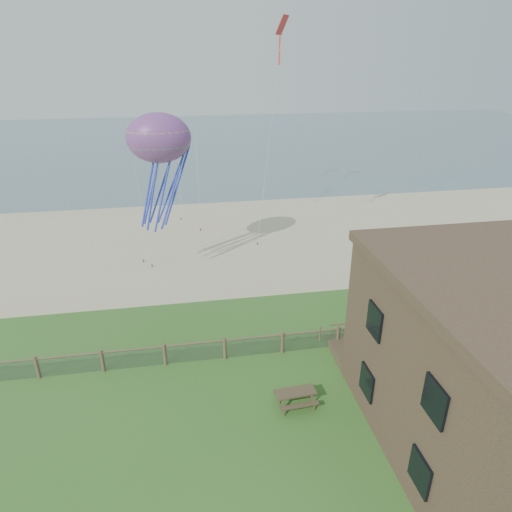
% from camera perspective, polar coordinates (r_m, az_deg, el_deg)
% --- Properties ---
extents(ground, '(160.00, 160.00, 0.00)m').
position_cam_1_polar(ground, '(19.60, -1.81, -23.15)').
color(ground, '#336322').
rests_on(ground, ground).
extents(sand_beach, '(72.00, 20.00, 0.02)m').
position_cam_1_polar(sand_beach, '(38.01, -6.49, 1.93)').
color(sand_beach, '#C1B28B').
rests_on(sand_beach, ground).
extents(ocean, '(160.00, 68.00, 0.02)m').
position_cam_1_polar(ocean, '(80.44, -8.65, 13.84)').
color(ocean, slate).
rests_on(ocean, ground).
extents(chainlink_fence, '(36.20, 0.20, 1.25)m').
position_cam_1_polar(chainlink_fence, '(23.70, -3.92, -11.57)').
color(chainlink_fence, '#483628').
rests_on(chainlink_fence, ground).
extents(motel_deck, '(15.00, 2.00, 0.50)m').
position_cam_1_polar(motel_deck, '(27.30, 25.04, -9.53)').
color(motel_deck, brown).
rests_on(motel_deck, ground).
extents(picnic_table, '(1.82, 1.42, 0.74)m').
position_cam_1_polar(picnic_table, '(21.22, 4.97, -17.28)').
color(picnic_table, brown).
rests_on(picnic_table, ground).
extents(octopus_kite, '(3.88, 2.85, 7.69)m').
position_cam_1_polar(octopus_kite, '(29.49, -11.73, 10.45)').
color(octopus_kite, red).
extents(kite_red, '(1.98, 1.86, 2.38)m').
position_cam_1_polar(kite_red, '(30.23, 3.27, 25.83)').
color(kite_red, red).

